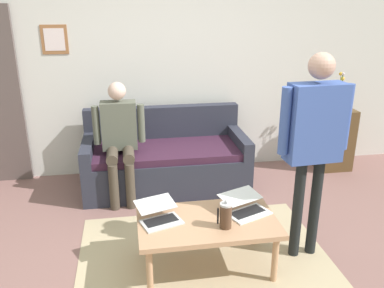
{
  "coord_description": "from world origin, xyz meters",
  "views": [
    {
      "loc": [
        0.59,
        2.7,
        2.09
      ],
      "look_at": [
        0.0,
        -0.82,
        0.8
      ],
      "focal_mm": 37.59,
      "sensor_mm": 36.0,
      "label": 1
    }
  ],
  "objects_px": {
    "flower_vase": "(340,98)",
    "french_press": "(226,215)",
    "person_standing": "(314,133)",
    "laptop_center": "(246,207)",
    "laptop_left": "(159,216)",
    "couch": "(166,161)",
    "person_seated": "(119,135)",
    "side_shelf": "(335,139)",
    "coffee_table": "(207,225)"
  },
  "relations": [
    {
      "from": "flower_vase",
      "to": "person_standing",
      "type": "xyz_separation_m",
      "value": [
        1.17,
        1.72,
        0.16
      ]
    },
    {
      "from": "laptop_center",
      "to": "laptop_left",
      "type": "bearing_deg",
      "value": 1.44
    },
    {
      "from": "coffee_table",
      "to": "person_seated",
      "type": "bearing_deg",
      "value": -64.11
    },
    {
      "from": "person_standing",
      "to": "flower_vase",
      "type": "bearing_deg",
      "value": -124.26
    },
    {
      "from": "laptop_left",
      "to": "coffee_table",
      "type": "bearing_deg",
      "value": 171.6
    },
    {
      "from": "person_standing",
      "to": "person_seated",
      "type": "distance_m",
      "value": 2.08
    },
    {
      "from": "laptop_center",
      "to": "french_press",
      "type": "height_order",
      "value": "french_press"
    },
    {
      "from": "laptop_center",
      "to": "flower_vase",
      "type": "relative_size",
      "value": 0.93
    },
    {
      "from": "couch",
      "to": "coffee_table",
      "type": "relative_size",
      "value": 1.68
    },
    {
      "from": "french_press",
      "to": "person_standing",
      "type": "distance_m",
      "value": 0.95
    },
    {
      "from": "laptop_left",
      "to": "french_press",
      "type": "distance_m",
      "value": 0.53
    },
    {
      "from": "laptop_left",
      "to": "side_shelf",
      "type": "bearing_deg",
      "value": -144.5
    },
    {
      "from": "flower_vase",
      "to": "person_standing",
      "type": "height_order",
      "value": "person_standing"
    },
    {
      "from": "laptop_left",
      "to": "person_standing",
      "type": "distance_m",
      "value": 1.38
    },
    {
      "from": "side_shelf",
      "to": "laptop_center",
      "type": "bearing_deg",
      "value": 45.07
    },
    {
      "from": "laptop_center",
      "to": "side_shelf",
      "type": "bearing_deg",
      "value": -134.93
    },
    {
      "from": "coffee_table",
      "to": "flower_vase",
      "type": "bearing_deg",
      "value": -138.85
    },
    {
      "from": "french_press",
      "to": "person_standing",
      "type": "height_order",
      "value": "person_standing"
    },
    {
      "from": "side_shelf",
      "to": "laptop_left",
      "type": "bearing_deg",
      "value": 35.5
    },
    {
      "from": "laptop_left",
      "to": "person_seated",
      "type": "xyz_separation_m",
      "value": [
        0.3,
        -1.34,
        0.25
      ]
    },
    {
      "from": "flower_vase",
      "to": "person_seated",
      "type": "xyz_separation_m",
      "value": [
        2.7,
        0.37,
        -0.22
      ]
    },
    {
      "from": "couch",
      "to": "coffee_table",
      "type": "height_order",
      "value": "couch"
    },
    {
      "from": "coffee_table",
      "to": "person_standing",
      "type": "relative_size",
      "value": 0.64
    },
    {
      "from": "couch",
      "to": "laptop_center",
      "type": "bearing_deg",
      "value": 108.06
    },
    {
      "from": "person_seated",
      "to": "coffee_table",
      "type": "bearing_deg",
      "value": 115.89
    },
    {
      "from": "couch",
      "to": "person_seated",
      "type": "bearing_deg",
      "value": 24.03
    },
    {
      "from": "laptop_center",
      "to": "flower_vase",
      "type": "bearing_deg",
      "value": -134.91
    },
    {
      "from": "coffee_table",
      "to": "flower_vase",
      "type": "xyz_separation_m",
      "value": [
        -2.02,
        -1.77,
        0.55
      ]
    },
    {
      "from": "flower_vase",
      "to": "couch",
      "type": "bearing_deg",
      "value": 3.78
    },
    {
      "from": "flower_vase",
      "to": "person_seated",
      "type": "distance_m",
      "value": 2.74
    },
    {
      "from": "french_press",
      "to": "person_standing",
      "type": "relative_size",
      "value": 0.14
    },
    {
      "from": "couch",
      "to": "flower_vase",
      "type": "bearing_deg",
      "value": -176.22
    },
    {
      "from": "laptop_left",
      "to": "laptop_center",
      "type": "bearing_deg",
      "value": -178.56
    },
    {
      "from": "laptop_left",
      "to": "laptop_center",
      "type": "distance_m",
      "value": 0.71
    },
    {
      "from": "couch",
      "to": "laptop_center",
      "type": "height_order",
      "value": "couch"
    },
    {
      "from": "flower_vase",
      "to": "french_press",
      "type": "bearing_deg",
      "value": 44.82
    },
    {
      "from": "laptop_center",
      "to": "french_press",
      "type": "xyz_separation_m",
      "value": [
        0.22,
        0.2,
        0.06
      ]
    },
    {
      "from": "laptop_left",
      "to": "laptop_center",
      "type": "height_order",
      "value": "same"
    },
    {
      "from": "flower_vase",
      "to": "side_shelf",
      "type": "bearing_deg",
      "value": 97.2
    },
    {
      "from": "couch",
      "to": "laptop_center",
      "type": "xyz_separation_m",
      "value": [
        -0.51,
        1.55,
        0.18
      ]
    },
    {
      "from": "side_shelf",
      "to": "french_press",
      "type": "bearing_deg",
      "value": 44.8
    },
    {
      "from": "laptop_center",
      "to": "person_standing",
      "type": "xyz_separation_m",
      "value": [
        -0.52,
        0.02,
        0.62
      ]
    },
    {
      "from": "coffee_table",
      "to": "person_seated",
      "type": "xyz_separation_m",
      "value": [
        0.68,
        -1.4,
        0.33
      ]
    },
    {
      "from": "person_standing",
      "to": "person_seated",
      "type": "bearing_deg",
      "value": -41.25
    },
    {
      "from": "french_press",
      "to": "person_seated",
      "type": "relative_size",
      "value": 0.18
    },
    {
      "from": "french_press",
      "to": "flower_vase",
      "type": "height_order",
      "value": "flower_vase"
    },
    {
      "from": "couch",
      "to": "french_press",
      "type": "height_order",
      "value": "couch"
    },
    {
      "from": "french_press",
      "to": "flower_vase",
      "type": "distance_m",
      "value": 2.72
    },
    {
      "from": "side_shelf",
      "to": "person_standing",
      "type": "relative_size",
      "value": 0.46
    },
    {
      "from": "french_press",
      "to": "side_shelf",
      "type": "relative_size",
      "value": 0.3
    }
  ]
}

